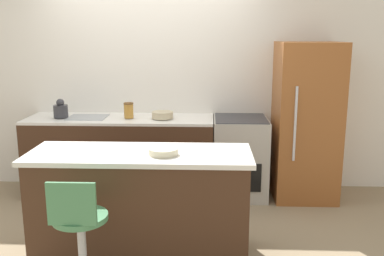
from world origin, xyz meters
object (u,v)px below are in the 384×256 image
(stool_chair, at_px, (80,239))
(mixing_bowl, at_px, (163,115))
(refrigerator, at_px, (306,122))
(oven_range, at_px, (240,157))
(kettle, at_px, (61,110))

(stool_chair, xyz_separation_m, mixing_bowl, (0.37, 2.05, 0.50))
(refrigerator, height_order, stool_chair, refrigerator)
(oven_range, bearing_deg, refrigerator, -0.77)
(refrigerator, height_order, kettle, refrigerator)
(kettle, height_order, mixing_bowl, kettle)
(refrigerator, relative_size, kettle, 8.23)
(oven_range, height_order, mixing_bowl, mixing_bowl)
(refrigerator, relative_size, mixing_bowl, 7.38)
(mixing_bowl, bearing_deg, kettle, 180.00)
(oven_range, xyz_separation_m, kettle, (-2.07, -0.05, 0.55))
(oven_range, distance_m, refrigerator, 0.85)
(refrigerator, distance_m, mixing_bowl, 1.63)
(stool_chair, bearing_deg, refrigerator, 46.24)
(oven_range, relative_size, kettle, 4.27)
(kettle, bearing_deg, mixing_bowl, 0.00)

